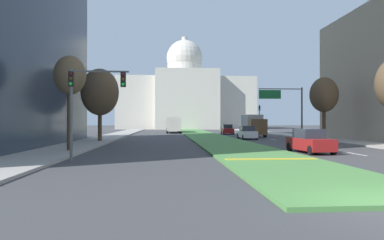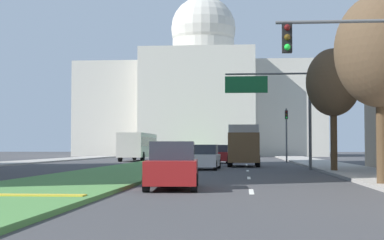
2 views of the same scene
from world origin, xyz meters
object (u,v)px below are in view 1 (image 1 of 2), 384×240
object	(u,v)px
sedan_midblock	(247,133)
traffic_light_far_right	(259,115)
capitol_building	(185,100)
street_tree_left_near	(70,77)
overhead_guide_sign	(286,102)
street_tree_left_mid	(100,92)
city_bus	(173,124)
sedan_lead_stopped	(310,142)
sedan_distant	(227,130)
street_tree_right_mid	(324,95)
traffic_light_near_left	(86,93)
box_truck_delivery	(253,125)

from	to	relation	value
sedan_midblock	traffic_light_far_right	bearing A→B (deg)	70.22
capitol_building	street_tree_left_near	world-z (taller)	capitol_building
overhead_guide_sign	sedan_midblock	size ratio (longest dim) A/B	1.47
overhead_guide_sign	street_tree_left_mid	bearing A→B (deg)	-168.57
traffic_light_far_right	street_tree_left_mid	bearing A→B (deg)	-135.47
street_tree_left_near	street_tree_left_mid	size ratio (longest dim) A/B	0.89
sedan_midblock	city_bus	xyz separation A→B (m)	(-8.80, 24.67, 0.99)
street_tree_left_near	sedan_lead_stopped	xyz separation A→B (m)	(17.14, -1.84, -4.63)
street_tree_left_mid	sedan_midblock	distance (m)	18.57
overhead_guide_sign	sedan_distant	bearing A→B (deg)	104.74
street_tree_right_mid	traffic_light_far_right	bearing A→B (deg)	92.74
traffic_light_near_left	sedan_distant	size ratio (longest dim) A/B	1.22
sedan_midblock	capitol_building	bearing A→B (deg)	93.87
street_tree_left_near	sedan_lead_stopped	bearing A→B (deg)	-6.12
traffic_light_near_left	street_tree_left_mid	distance (m)	18.31
street_tree_right_mid	sedan_distant	size ratio (longest dim) A/B	1.71
sedan_distant	sedan_midblock	bearing A→B (deg)	-91.27
capitol_building	street_tree_right_mid	distance (m)	70.89
street_tree_left_mid	sedan_distant	bearing A→B (deg)	50.22
capitol_building	sedan_midblock	world-z (taller)	capitol_building
traffic_light_near_left	sedan_lead_stopped	world-z (taller)	traffic_light_near_left
overhead_guide_sign	street_tree_right_mid	world-z (taller)	street_tree_right_mid
capitol_building	sedan_lead_stopped	world-z (taller)	capitol_building
traffic_light_far_right	street_tree_right_mid	size ratio (longest dim) A/B	0.72
street_tree_left_mid	sedan_distant	distance (m)	27.96
overhead_guide_sign	street_tree_left_mid	world-z (taller)	street_tree_left_mid
sedan_lead_stopped	sedan_distant	distance (m)	35.20
traffic_light_near_left	box_truck_delivery	bearing A→B (deg)	60.22
street_tree_left_near	sedan_distant	distance (m)	37.96
sedan_midblock	sedan_distant	distance (m)	16.19
overhead_guide_sign	sedan_midblock	distance (m)	6.16
overhead_guide_sign	box_truck_delivery	bearing A→B (deg)	106.27
traffic_light_near_left	city_bus	distance (m)	48.13
traffic_light_near_left	sedan_lead_stopped	xyz separation A→B (m)	(14.62, 4.04, -3.00)
box_truck_delivery	sedan_lead_stopped	bearing A→B (deg)	-95.63
sedan_lead_stopped	street_tree_left_mid	bearing A→B (deg)	141.00
capitol_building	street_tree_left_mid	size ratio (longest dim) A/B	5.03
box_truck_delivery	city_bus	size ratio (longest dim) A/B	0.58
overhead_guide_sign	street_tree_left_near	bearing A→B (deg)	-142.80
street_tree_right_mid	capitol_building	bearing A→B (deg)	99.91
street_tree_left_near	box_truck_delivery	bearing A→B (deg)	50.79
street_tree_left_near	sedan_lead_stopped	distance (m)	17.85
street_tree_left_mid	sedan_lead_stopped	xyz separation A→B (m)	(17.29, -14.00, -4.56)
street_tree_left_mid	sedan_distant	xyz separation A→B (m)	(17.65, 21.20, -4.56)
traffic_light_near_left	sedan_distant	xyz separation A→B (m)	(14.98, 39.25, -3.00)
traffic_light_far_right	sedan_lead_stopped	world-z (taller)	traffic_light_far_right
box_truck_delivery	sedan_midblock	bearing A→B (deg)	-110.21
sedan_distant	city_bus	xyz separation A→B (m)	(-9.16, 8.49, 0.98)
street_tree_right_mid	city_bus	xyz separation A→B (m)	(-16.58, 29.37, -3.46)
traffic_light_near_left	street_tree_left_near	size ratio (longest dim) A/B	0.74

